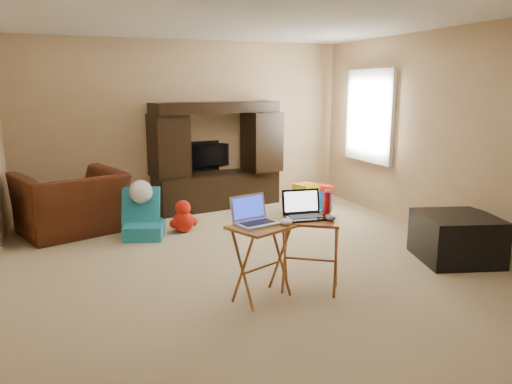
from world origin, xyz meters
name	(u,v)px	position (x,y,z in m)	size (l,w,h in m)	color
floor	(249,262)	(0.00, 0.00, 0.00)	(5.50, 5.50, 0.00)	#C9B78B
ceiling	(248,15)	(0.00, 0.00, 2.50)	(5.50, 5.50, 0.00)	silver
wall_back	(186,125)	(0.00, 2.75, 1.25)	(5.00, 5.00, 0.00)	tan
wall_front	(437,203)	(0.00, -2.75, 1.25)	(5.00, 5.00, 0.00)	tan
wall_right	(446,136)	(2.50, 0.00, 1.25)	(5.50, 5.50, 0.00)	tan
window_pane	(370,116)	(2.48, 1.55, 1.40)	(1.20, 1.20, 0.00)	white
window_frame	(369,116)	(2.46, 1.55, 1.40)	(0.06, 1.14, 1.34)	white
entertainment_center	(217,156)	(0.41, 2.48, 0.80)	(1.95, 0.49, 1.60)	black
television	(213,156)	(0.41, 2.67, 0.77)	(0.81, 0.11, 0.47)	black
recliner	(71,203)	(-1.72, 1.81, 0.39)	(1.20, 1.05, 0.78)	#4A1E0F
child_rocker	(143,213)	(-0.90, 1.27, 0.31)	(0.46, 0.53, 0.62)	teal
plush_toy	(183,216)	(-0.40, 1.35, 0.21)	(0.38, 0.31, 0.42)	red
push_toy	(312,197)	(1.63, 1.70, 0.22)	(0.59, 0.42, 0.44)	blue
ottoman	(456,238)	(2.09, -0.74, 0.25)	(0.77, 0.77, 0.49)	black
tray_table_left	(262,262)	(-0.22, -0.92, 0.34)	(0.52, 0.41, 0.67)	#A36627
tray_table_right	(310,255)	(0.25, -0.90, 0.34)	(0.52, 0.42, 0.68)	#A45427
laptop_left	(258,211)	(-0.25, -0.89, 0.79)	(0.35, 0.29, 0.24)	silver
laptop_right	(306,205)	(0.21, -0.88, 0.80)	(0.35, 0.29, 0.24)	black
mouse_left	(286,222)	(-0.03, -0.99, 0.70)	(0.09, 0.14, 0.06)	white
mouse_right	(331,217)	(0.38, -1.02, 0.71)	(0.09, 0.14, 0.06)	#424247
water_bottle	(327,203)	(0.45, -0.82, 0.78)	(0.07, 0.07, 0.21)	red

